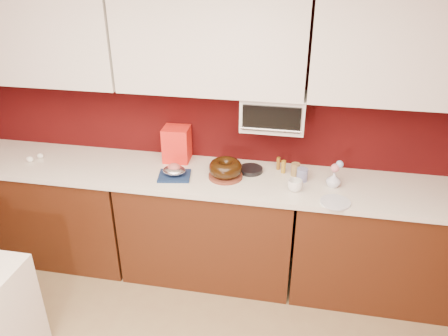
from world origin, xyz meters
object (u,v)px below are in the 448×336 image
at_px(pandoro_box, 177,144).
at_px(coffee_mug, 295,184).
at_px(toaster_oven, 274,111).
at_px(flower_vase, 334,179).
at_px(foil_ham_nest, 174,170).
at_px(blue_jar, 302,175).
at_px(bundt_cake, 226,168).

height_order(pandoro_box, coffee_mug, pandoro_box).
distance_m(toaster_oven, flower_vase, 0.64).
bearing_deg(foil_ham_nest, blue_jar, 7.44).
bearing_deg(coffee_mug, toaster_oven, 124.91).
relative_size(toaster_oven, blue_jar, 4.67).
relative_size(pandoro_box, flower_vase, 2.25).
relative_size(bundt_cake, foil_ham_nest, 1.44).
xyz_separation_m(coffee_mug, blue_jar, (0.04, 0.16, -0.00)).
xyz_separation_m(pandoro_box, blue_jar, (0.99, -0.16, -0.09)).
relative_size(bundt_cake, coffee_mug, 2.44).
distance_m(bundt_cake, flower_vase, 0.78).
bearing_deg(coffee_mug, blue_jar, 74.63).
bearing_deg(pandoro_box, toaster_oven, -5.74).
relative_size(pandoro_box, blue_jar, 2.86).
height_order(toaster_oven, bundt_cake, toaster_oven).
height_order(toaster_oven, coffee_mug, toaster_oven).
bearing_deg(blue_jar, flower_vase, -11.73).
xyz_separation_m(bundt_cake, flower_vase, (0.78, 0.01, -0.02)).
relative_size(foil_ham_nest, blue_jar, 1.76).
relative_size(pandoro_box, coffee_mug, 2.74).
distance_m(blue_jar, flower_vase, 0.23).
distance_m(pandoro_box, coffee_mug, 1.00).
bearing_deg(blue_jar, foil_ham_nest, -172.56).
height_order(coffee_mug, blue_jar, coffee_mug).
height_order(bundt_cake, coffee_mug, bundt_cake).
bearing_deg(pandoro_box, blue_jar, -12.15).
relative_size(toaster_oven, foil_ham_nest, 2.65).
xyz_separation_m(foil_ham_nest, flower_vase, (1.15, 0.08, 0.01)).
height_order(toaster_oven, foil_ham_nest, toaster_oven).
relative_size(coffee_mug, flower_vase, 0.82).
bearing_deg(bundt_cake, foil_ham_nest, -170.37).
distance_m(coffee_mug, flower_vase, 0.29).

